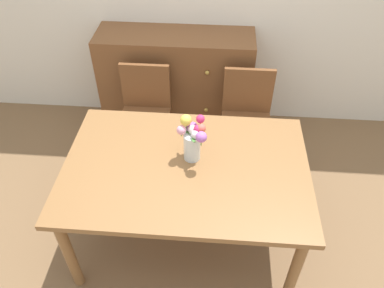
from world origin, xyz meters
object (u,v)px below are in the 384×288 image
(chair_right, at_px, (247,114))
(flower_vase, at_px, (193,137))
(dining_table, at_px, (186,174))
(dresser, at_px, (176,83))
(chair_left, at_px, (145,109))

(chair_right, bearing_deg, flower_vase, 63.32)
(chair_right, bearing_deg, dining_table, 63.53)
(dining_table, bearing_deg, flower_vase, 65.60)
(dining_table, xyz_separation_m, dresser, (-0.22, 1.33, -0.17))
(chair_left, xyz_separation_m, dresser, (0.22, 0.45, -0.02))
(chair_left, relative_size, flower_vase, 2.77)
(chair_right, xyz_separation_m, flower_vase, (-0.40, -0.80, 0.41))
(dining_table, bearing_deg, chair_right, 63.53)
(dresser, distance_m, flower_vase, 1.34)
(chair_left, xyz_separation_m, chair_right, (0.88, 0.00, 0.00))
(dining_table, xyz_separation_m, chair_right, (0.44, 0.88, -0.15))
(dresser, bearing_deg, chair_right, -34.57)
(dining_table, height_order, chair_right, chair_right)
(chair_right, relative_size, dresser, 0.64)
(dining_table, bearing_deg, dresser, 99.24)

